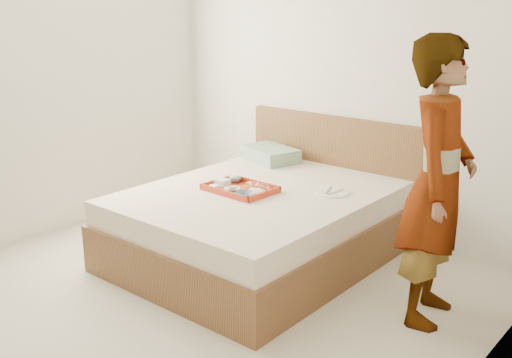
{
  "coord_description": "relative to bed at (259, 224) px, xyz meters",
  "views": [
    {
      "loc": [
        2.6,
        -2.2,
        1.84
      ],
      "look_at": [
        0.0,
        0.9,
        0.65
      ],
      "focal_mm": 41.64,
      "sensor_mm": 36.0,
      "label": 1
    }
  ],
  "objects": [
    {
      "name": "ground",
      "position": [
        0.05,
        -1.0,
        -0.27
      ],
      "size": [
        3.5,
        4.0,
        0.01
      ],
      "primitive_type": "cube",
      "color": "beige",
      "rests_on": "ground"
    },
    {
      "name": "wall_back",
      "position": [
        0.05,
        1.0,
        1.04
      ],
      "size": [
        3.5,
        0.01,
        2.6
      ],
      "primitive_type": "cube",
      "color": "silver",
      "rests_on": "ground"
    },
    {
      "name": "wall_left",
      "position": [
        -1.7,
        -1.0,
        1.04
      ],
      "size": [
        0.01,
        4.0,
        2.6
      ],
      "primitive_type": "cube",
      "color": "silver",
      "rests_on": "ground"
    },
    {
      "name": "wall_right",
      "position": [
        1.8,
        -1.0,
        1.04
      ],
      "size": [
        0.01,
        4.0,
        2.6
      ],
      "primitive_type": "cube",
      "color": "silver",
      "rests_on": "ground"
    },
    {
      "name": "bed",
      "position": [
        0.0,
        0.0,
        0.0
      ],
      "size": [
        1.65,
        2.0,
        0.53
      ],
      "primitive_type": "cube",
      "color": "brown",
      "rests_on": "ground"
    },
    {
      "name": "headboard",
      "position": [
        0.0,
        0.97,
        0.21
      ],
      "size": [
        1.65,
        0.06,
        0.95
      ],
      "primitive_type": "cube",
      "color": "brown",
      "rests_on": "ground"
    },
    {
      "name": "pillow",
      "position": [
        -0.49,
        0.73,
        0.32
      ],
      "size": [
        0.56,
        0.46,
        0.12
      ],
      "primitive_type": "cube",
      "rotation": [
        0.0,
        0.0,
        -0.29
      ],
      "color": "#8EA68F",
      "rests_on": "bed"
    },
    {
      "name": "tray",
      "position": [
        -0.1,
        -0.1,
        0.29
      ],
      "size": [
        0.5,
        0.37,
        0.04
      ],
      "primitive_type": "cube",
      "rotation": [
        0.0,
        0.0,
        -0.04
      ],
      "color": "red",
      "rests_on": "bed"
    },
    {
      "name": "prawn_plate",
      "position": [
        0.05,
        -0.05,
        0.28
      ],
      "size": [
        0.17,
        0.17,
        0.01
      ],
      "primitive_type": "cylinder",
      "rotation": [
        0.0,
        0.0,
        -0.04
      ],
      "color": "white",
      "rests_on": "tray"
    },
    {
      "name": "navy_bowl_big",
      "position": [
        0.05,
        -0.22,
        0.3
      ],
      "size": [
        0.14,
        0.14,
        0.03
      ],
      "primitive_type": "imported",
      "rotation": [
        0.0,
        0.0,
        -0.04
      ],
      "color": "#172545",
      "rests_on": "tray"
    },
    {
      "name": "sauce_dish",
      "position": [
        -0.07,
        -0.23,
        0.29
      ],
      "size": [
        0.07,
        0.07,
        0.03
      ],
      "primitive_type": "cylinder",
      "rotation": [
        0.0,
        0.0,
        -0.04
      ],
      "color": "black",
      "rests_on": "tray"
    },
    {
      "name": "meat_plate",
      "position": [
        -0.15,
        -0.13,
        0.28
      ],
      "size": [
        0.13,
        0.13,
        0.01
      ],
      "primitive_type": "cylinder",
      "rotation": [
        0.0,
        0.0,
        -0.04
      ],
      "color": "white",
      "rests_on": "tray"
    },
    {
      "name": "bread_plate",
      "position": [
        -0.08,
        0.01,
        0.28
      ],
      "size": [
        0.12,
        0.12,
        0.01
      ],
      "primitive_type": "cylinder",
      "rotation": [
        0.0,
        0.0,
        -0.04
      ],
      "color": "orange",
      "rests_on": "tray"
    },
    {
      "name": "salad_bowl",
      "position": [
        -0.26,
        0.02,
        0.3
      ],
      "size": [
        0.11,
        0.11,
        0.03
      ],
      "primitive_type": "imported",
      "rotation": [
        0.0,
        0.0,
        -0.04
      ],
      "color": "#172545",
      "rests_on": "tray"
    },
    {
      "name": "plastic_tub",
      "position": [
        -0.28,
        -0.11,
        0.3
      ],
      "size": [
        0.11,
        0.09,
        0.04
      ],
      "primitive_type": "cube",
      "rotation": [
        0.0,
        0.0,
        -0.04
      ],
      "color": "silver",
      "rests_on": "tray"
    },
    {
      "name": "cheese_round",
      "position": [
        -0.26,
        -0.21,
        0.29
      ],
      "size": [
        0.07,
        0.07,
        0.02
      ],
      "primitive_type": "cylinder",
      "rotation": [
        0.0,
        0.0,
        -0.04
      ],
      "color": "white",
      "rests_on": "tray"
    },
    {
      "name": "dinner_plate",
      "position": [
        0.45,
        0.29,
        0.27
      ],
      "size": [
        0.26,
        0.26,
        0.01
      ],
      "primitive_type": "cylinder",
      "rotation": [
        0.0,
        0.0,
        0.07
      ],
      "color": "white",
      "rests_on": "bed"
    },
    {
      "name": "person",
      "position": [
        1.35,
        -0.01,
        0.58
      ],
      "size": [
        0.53,
        0.69,
        1.7
      ],
      "primitive_type": "imported",
      "rotation": [
        0.0,
        0.0,
        1.78
      ],
      "color": "white",
      "rests_on": "ground"
    }
  ]
}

